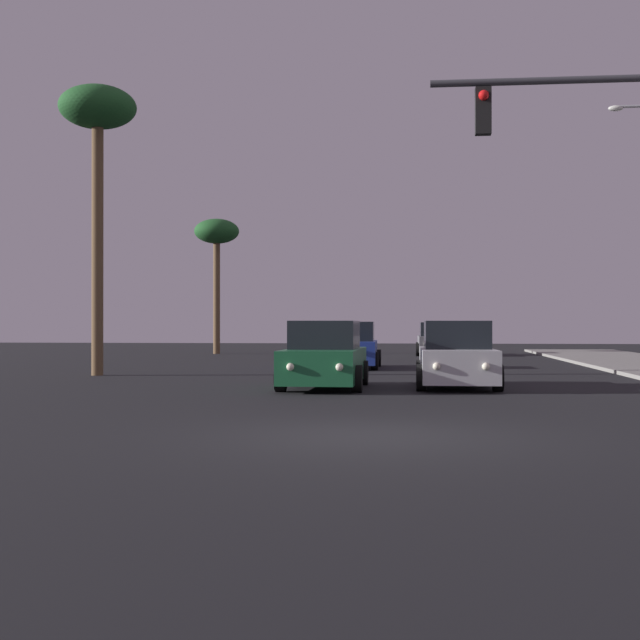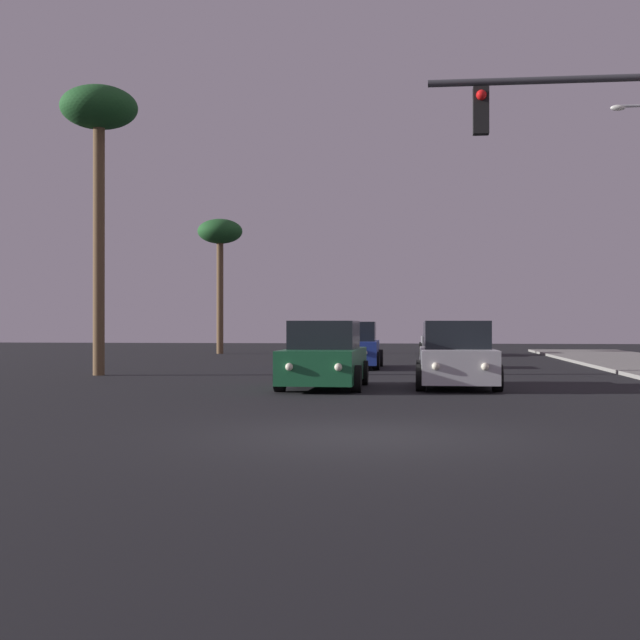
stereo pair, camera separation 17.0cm
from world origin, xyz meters
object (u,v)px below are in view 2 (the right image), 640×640
car_blue (353,347)px  palm_tree_far (220,237)px  car_green (324,358)px  car_grey (439,340)px  palm_tree_near (99,124)px  car_silver (457,357)px

car_blue → palm_tree_far: palm_tree_far is taller
car_green → palm_tree_far: size_ratio=0.60×
palm_tree_far → car_grey: bearing=-4.8°
car_blue → car_green: size_ratio=1.00×
car_grey → car_green: size_ratio=1.00×
palm_tree_far → car_green: bearing=-71.4°
car_blue → palm_tree_near: bearing=34.2°
palm_tree_far → car_blue: bearing=-60.5°
car_blue → car_green: same height
car_silver → palm_tree_near: bearing=-21.1°
car_silver → car_green: same height
car_grey → car_green: bearing=80.9°
car_silver → car_green: 3.36m
car_silver → car_grey: (0.05, 23.07, 0.00)m
car_grey → palm_tree_near: palm_tree_near is taller
car_grey → palm_tree_far: bearing=-5.9°
car_grey → car_silver: bearing=88.8°
car_blue → palm_tree_near: size_ratio=0.48×
car_green → palm_tree_far: palm_tree_far is taller
car_silver → car_blue: 10.02m
car_silver → palm_tree_near: size_ratio=0.48×
car_silver → palm_tree_far: size_ratio=0.60×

